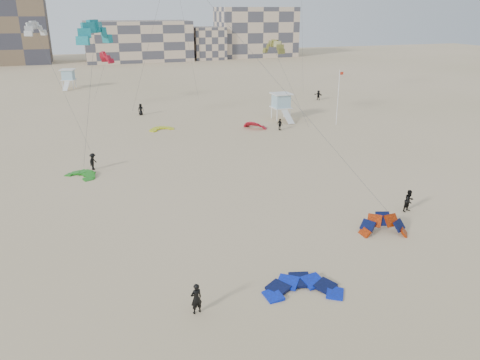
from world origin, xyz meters
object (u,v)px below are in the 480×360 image
object	(u,v)px
kitesurfer_main	(196,298)
kite_ground_orange	(383,233)
kite_ground_blue	(303,291)
lifeguard_tower_near	(281,106)

from	to	relation	value
kitesurfer_main	kite_ground_orange	bearing A→B (deg)	-176.24
kite_ground_blue	kitesurfer_main	size ratio (longest dim) A/B	2.40
kite_ground_blue	kite_ground_orange	bearing A→B (deg)	43.23
kite_ground_blue	kitesurfer_main	distance (m)	6.58
kite_ground_blue	lifeguard_tower_near	world-z (taller)	lifeguard_tower_near
kite_ground_blue	kite_ground_orange	world-z (taller)	kite_ground_orange
kite_ground_orange	lifeguard_tower_near	xyz separation A→B (m)	(7.72, 37.70, 1.95)
kitesurfer_main	lifeguard_tower_near	bearing A→B (deg)	-132.76
lifeguard_tower_near	kitesurfer_main	bearing A→B (deg)	-119.67
kite_ground_orange	kitesurfer_main	bearing A→B (deg)	-144.63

